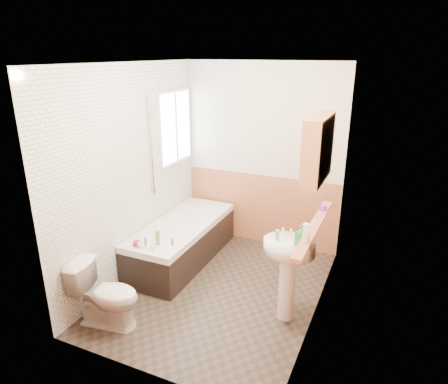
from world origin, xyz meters
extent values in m
plane|color=#2E2620|center=(0.00, 0.00, 0.00)|extent=(2.80, 2.80, 0.00)
plane|color=white|center=(0.00, 0.00, 2.50)|extent=(2.80, 2.80, 0.00)
cube|color=beige|center=(0.00, 1.41, 1.25)|extent=(2.20, 0.02, 2.50)
cube|color=beige|center=(0.00, -1.41, 1.25)|extent=(2.20, 0.02, 2.50)
cube|color=beige|center=(-1.11, 0.00, 1.25)|extent=(0.02, 2.80, 2.50)
cube|color=beige|center=(1.11, 0.00, 1.25)|extent=(0.02, 2.80, 2.50)
cube|color=#C0734F|center=(1.09, 0.00, 0.50)|extent=(0.01, 2.80, 1.00)
cube|color=#C0734F|center=(0.00, -1.39, 0.50)|extent=(2.20, 0.01, 1.00)
cube|color=#C0734F|center=(0.00, 1.39, 0.50)|extent=(2.20, 0.01, 1.00)
cube|color=white|center=(-1.09, 0.00, 1.25)|extent=(0.01, 2.80, 2.50)
cube|color=white|center=(-0.73, 1.39, 1.75)|extent=(0.75, 0.01, 1.50)
cube|color=white|center=(-1.07, 0.95, 1.65)|extent=(0.03, 0.79, 0.99)
cube|color=white|center=(-1.05, 0.95, 1.65)|extent=(0.01, 0.70, 0.90)
cube|color=white|center=(-1.05, 0.95, 1.65)|extent=(0.01, 0.04, 0.90)
cube|color=black|center=(-0.73, 0.45, 0.22)|extent=(0.70, 1.78, 0.45)
cube|color=white|center=(-0.73, 0.45, 0.49)|extent=(0.70, 1.78, 0.08)
cube|color=white|center=(-0.73, 0.45, 0.48)|extent=(0.56, 1.64, 0.04)
cylinder|color=silver|center=(-0.73, -0.34, 0.60)|extent=(0.04, 0.04, 0.14)
sphere|color=silver|center=(-0.82, -0.34, 0.57)|extent=(0.06, 0.06, 0.06)
sphere|color=silver|center=(-0.64, -0.34, 0.57)|extent=(0.06, 0.06, 0.06)
cylinder|color=silver|center=(-1.05, 0.35, 1.53)|extent=(0.02, 0.02, 1.25)
cylinder|color=silver|center=(-1.05, 0.35, 0.95)|extent=(0.05, 0.05, 0.02)
cylinder|color=silver|center=(-1.05, 0.35, 2.10)|extent=(0.05, 0.05, 0.02)
cylinder|color=silver|center=(-1.00, 0.35, 1.95)|extent=(0.07, 0.08, 0.09)
imported|color=white|center=(-0.76, -1.00, 0.33)|extent=(0.73, 0.48, 0.66)
cylinder|color=white|center=(0.84, -0.17, 0.35)|extent=(0.17, 0.17, 0.71)
ellipsoid|color=white|center=(0.84, -0.17, 0.81)|extent=(0.51, 0.41, 0.14)
cylinder|color=silver|center=(0.74, -0.07, 0.91)|extent=(0.03, 0.03, 0.08)
cylinder|color=silver|center=(0.94, -0.07, 0.91)|extent=(0.03, 0.03, 0.08)
cylinder|color=silver|center=(0.84, -0.09, 0.94)|extent=(0.02, 0.11, 0.09)
cube|color=#C0734F|center=(1.04, -0.03, 1.00)|extent=(0.10, 1.45, 0.03)
cube|color=#C0734F|center=(1.02, -0.03, 1.77)|extent=(0.16, 0.66, 0.60)
cube|color=silver|center=(0.93, -0.19, 1.77)|extent=(0.01, 0.26, 0.45)
cube|color=silver|center=(0.93, 0.13, 1.77)|extent=(0.01, 0.26, 0.45)
cylinder|color=silver|center=(1.04, -0.42, 1.10)|extent=(0.06, 0.06, 0.17)
cone|color=navy|center=(1.04, -0.35, 1.12)|extent=(0.05, 0.05, 0.21)
cylinder|color=purple|center=(1.04, 0.41, 1.04)|extent=(0.09, 0.09, 0.05)
imported|color=#388447|center=(0.97, -0.23, 0.93)|extent=(0.18, 0.24, 0.10)
cylinder|color=#59C647|center=(0.72, -0.21, 0.93)|extent=(0.04, 0.04, 0.11)
cube|color=#59C647|center=(-0.67, -0.19, 0.61)|extent=(0.05, 0.04, 0.17)
cylinder|color=maroon|center=(-0.88, -0.31, 0.55)|extent=(0.09, 0.09, 0.05)
cylinder|color=purple|center=(-0.51, -0.14, 0.57)|extent=(0.03, 0.03, 0.08)
camera|label=1|loc=(1.68, -3.60, 2.60)|focal=32.00mm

